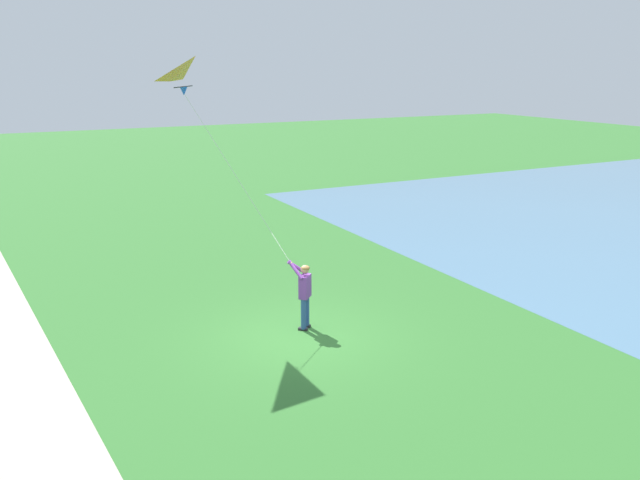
% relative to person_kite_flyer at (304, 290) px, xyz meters
% --- Properties ---
extents(ground_plane, '(120.00, 120.00, 0.00)m').
position_rel_person_kite_flyer_xyz_m(ground_plane, '(0.33, 0.38, -1.05)').
color(ground_plane, '#33702D').
extents(walkway_path, '(5.01, 32.09, 0.02)m').
position_rel_person_kite_flyer_xyz_m(walkway_path, '(6.87, 2.38, -1.04)').
color(walkway_path, '#B7AD99').
rests_on(walkway_path, ground).
extents(person_kite_flyer, '(0.59, 0.59, 1.83)m').
position_rel_person_kite_flyer_xyz_m(person_kite_flyer, '(0.00, 0.00, 0.00)').
color(person_kite_flyer, '#232328').
rests_on(person_kite_flyer, ground).
extents(flying_kite, '(2.46, 2.75, 5.00)m').
position_rel_person_kite_flyer_xyz_m(flying_kite, '(1.97, -2.09, 5.31)').
color(flying_kite, orange).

